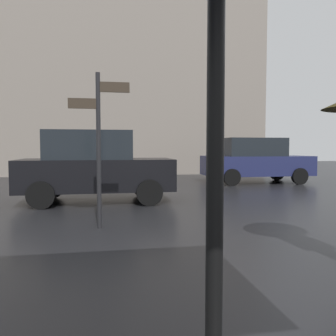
# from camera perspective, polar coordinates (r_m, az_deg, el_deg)

# --- Properties ---
(ground_plane) EXTENTS (60.00, 60.00, 0.00)m
(ground_plane) POSITION_cam_1_polar(r_m,az_deg,el_deg) (3.12, 11.50, -24.68)
(ground_plane) COLOR black
(parked_car_left) EXTENTS (4.00, 1.90, 1.90)m
(parked_car_left) POSITION_cam_1_polar(r_m,az_deg,el_deg) (9.33, -12.10, 0.32)
(parked_car_left) COLOR black
(parked_car_left) RESTS_ON ground
(parked_car_right) EXTENTS (4.31, 2.00, 1.84)m
(parked_car_right) POSITION_cam_1_polar(r_m,az_deg,el_deg) (14.47, 14.31, 1.29)
(parked_car_right) COLOR #1E234C
(parked_car_right) RESTS_ON ground
(street_signpost) EXTENTS (1.08, 0.08, 2.79)m
(street_signpost) POSITION_cam_1_polar(r_m,az_deg,el_deg) (6.27, -11.47, 5.53)
(street_signpost) COLOR black
(street_signpost) RESTS_ON ground
(building_block) EXTENTS (15.34, 2.22, 15.19)m
(building_block) POSITION_cam_1_polar(r_m,az_deg,el_deg) (19.91, -7.21, 21.39)
(building_block) COLOR gray
(building_block) RESTS_ON ground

